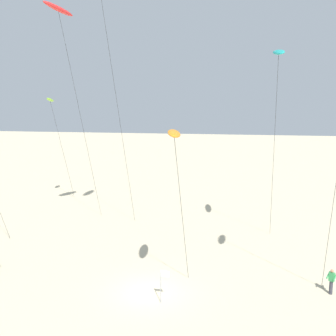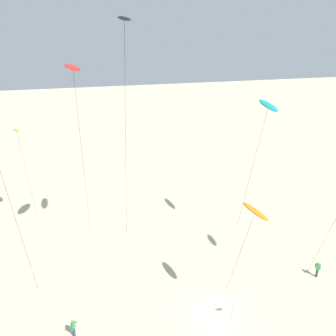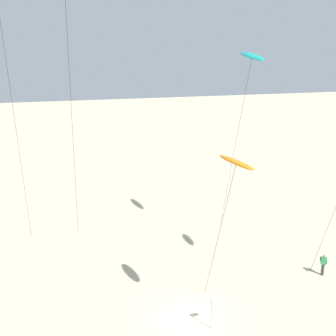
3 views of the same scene
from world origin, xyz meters
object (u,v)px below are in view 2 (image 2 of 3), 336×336
object	(u,v)px
kite_red	(73,69)
kite_lime	(16,131)
kite_teal	(268,107)
kite_orange	(255,212)
kite_black	(124,21)
kite_flyer_nearest	(318,269)
kite_flyer_middle	(73,328)
marker_flag	(234,307)

from	to	relation	value
kite_red	kite_lime	world-z (taller)	kite_red
kite_red	kite_lime	xyz separation A→B (m)	(-6.28, 9.93, -7.43)
kite_lime	kite_teal	world-z (taller)	kite_teal
kite_orange	kite_black	distance (m)	17.23
kite_black	kite_flyer_nearest	distance (m)	28.67
kite_orange	kite_teal	bearing A→B (deg)	58.04
kite_flyer_nearest	kite_flyer_middle	bearing A→B (deg)	-177.00
kite_lime	kite_flyer_nearest	world-z (taller)	kite_lime
kite_red	kite_orange	distance (m)	18.24
kite_teal	kite_black	bearing A→B (deg)	-174.14
kite_lime	kite_flyer_nearest	size ratio (longest dim) A/B	7.68
kite_orange	kite_lime	world-z (taller)	kite_lime
kite_black	marker_flag	size ratio (longest dim) A/B	11.35
kite_orange	marker_flag	distance (m)	8.97
kite_black	kite_red	bearing A→B (deg)	154.07
kite_flyer_middle	marker_flag	size ratio (longest dim) A/B	0.80
kite_red	kite_black	bearing A→B (deg)	-25.93
kite_black	kite_teal	distance (m)	15.79
kite_black	kite_flyer_middle	size ratio (longest dim) A/B	14.27
marker_flag	kite_lime	bearing A→B (deg)	130.75
kite_lime	kite_flyer_middle	distance (m)	21.76
kite_orange	kite_flyer_middle	bearing A→B (deg)	169.86
kite_teal	marker_flag	distance (m)	18.48
kite_flyer_nearest	marker_flag	xyz separation A→B (m)	(-10.37, -3.12, 0.60)
kite_teal	kite_flyer_nearest	size ratio (longest dim) A/B	9.82
kite_black	marker_flag	bearing A→B (deg)	-49.52
kite_black	kite_lime	xyz separation A→B (m)	(-10.31, 11.89, -10.96)
kite_lime	kite_teal	bearing A→B (deg)	-23.48
kite_orange	kite_teal	xyz separation A→B (m)	(6.21, 9.95, 5.36)
kite_flyer_middle	marker_flag	bearing A→B (deg)	-8.42
kite_flyer_middle	marker_flag	world-z (taller)	marker_flag
kite_orange	kite_black	world-z (taller)	kite_black
kite_flyer_middle	kite_flyer_nearest	bearing A→B (deg)	3.00
kite_lime	kite_flyer_nearest	distance (m)	34.20
kite_orange	marker_flag	bearing A→B (deg)	145.02
kite_orange	kite_teal	distance (m)	12.90
kite_red	marker_flag	world-z (taller)	kite_red
kite_red	kite_flyer_middle	xyz separation A→B (m)	(-1.97, -8.07, -18.88)
kite_teal	marker_flag	xyz separation A→B (m)	(-6.97, -9.42, -14.29)
kite_orange	kite_lime	size ratio (longest dim) A/B	0.84
kite_red	kite_black	xyz separation A→B (m)	(4.03, -1.96, 3.53)
kite_teal	kite_flyer_nearest	xyz separation A→B (m)	(3.40, -6.31, -14.88)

